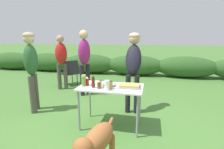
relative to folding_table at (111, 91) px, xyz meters
The scene contains 19 objects.
ground_plane 0.66m from the folding_table, ahead, with size 60.00×60.00×0.00m, color #477533.
shrub_hedge 4.38m from the folding_table, 90.00° to the left, with size 14.40×0.90×0.82m.
folding_table is the anchor object (origin of this frame).
food_tray 0.34m from the folding_table, ahead, with size 0.37×0.25×0.06m.
plate_stack 0.33m from the folding_table, 157.61° to the left, with size 0.21×0.21×0.03m, color white.
mixing_bowl 0.12m from the folding_table, 137.70° to the left, with size 0.24×0.24×0.07m, color #ADBC99.
paper_cup_stack 0.26m from the folding_table, 93.32° to the right, with size 0.08×0.08×0.16m, color white.
relish_jar 0.50m from the folding_table, behind, with size 0.08×0.08×0.20m.
ketchup_bottle 0.45m from the folding_table, behind, with size 0.06×0.06×0.16m.
mayo_bottle 0.23m from the folding_table, 151.59° to the right, with size 0.06×0.06×0.15m.
bbq_sauce_bottle 0.35m from the folding_table, 158.15° to the right, with size 0.06×0.06×0.21m.
spice_jar 0.20m from the folding_table, 77.75° to the right, with size 0.07×0.07×0.15m.
beer_bottle 0.27m from the folding_table, 136.85° to the right, with size 0.06×0.06×0.14m.
standing_person_in_olive_jacket 0.93m from the folding_table, 68.94° to the left, with size 0.34×0.48×1.66m.
standing_person_in_gray_fleece 1.93m from the folding_table, 125.08° to the left, with size 0.40×0.43×1.75m.
standing_person_in_dark_puffer 1.81m from the folding_table, behind, with size 0.37×0.43×1.67m.
standing_person_in_red_jacket 2.73m from the folding_table, 136.02° to the left, with size 0.42×0.37×1.62m.
dog 1.25m from the folding_table, 83.74° to the right, with size 0.33×0.90×0.69m.
camp_chair_green_behind_table 2.99m from the folding_table, 129.65° to the left, with size 0.75×0.73×0.83m.
Camera 1 is at (0.66, -2.82, 1.59)m, focal length 28.00 mm.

